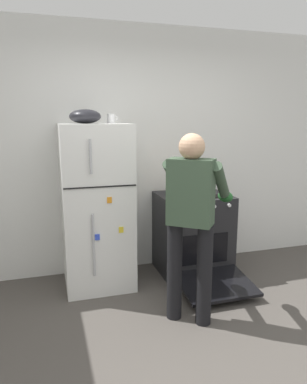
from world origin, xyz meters
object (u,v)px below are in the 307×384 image
at_px(stove_range, 193,234).
at_px(red_pot, 182,189).
at_px(person_cook, 192,211).
at_px(refrigerator, 96,207).
at_px(mixing_bowl, 85,116).
at_px(coffee_mug, 111,119).

relative_size(stove_range, red_pot, 3.50).
relative_size(stove_range, person_cook, 0.76).
xyz_separation_m(refrigerator, mixing_bowl, (-0.08, 0.00, 0.90)).
xyz_separation_m(stove_range, coffee_mug, (-0.88, 0.07, 1.27)).
relative_size(coffee_mug, mixing_bowl, 0.37).
xyz_separation_m(coffee_mug, mixing_bowl, (-0.26, -0.05, 0.02)).
height_order(refrigerator, stove_range, refrigerator).
bearing_deg(red_pot, coffee_mug, 172.13).
height_order(person_cook, red_pot, person_cook).
bearing_deg(mixing_bowl, stove_range, -0.89).
relative_size(person_cook, coffee_mug, 14.28).
height_order(refrigerator, red_pot, refrigerator).
bearing_deg(refrigerator, red_pot, -3.14).
height_order(red_pot, coffee_mug, coffee_mug).
height_order(coffee_mug, mixing_bowl, mixing_bowl).
distance_m(stove_range, coffee_mug, 1.55).
distance_m(refrigerator, stove_range, 1.14).
distance_m(refrigerator, person_cook, 1.14).
bearing_deg(mixing_bowl, red_pot, -2.90).
bearing_deg(red_pot, refrigerator, 176.86).
distance_m(coffee_mug, mixing_bowl, 0.27).
bearing_deg(coffee_mug, mixing_bowl, -169.22).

